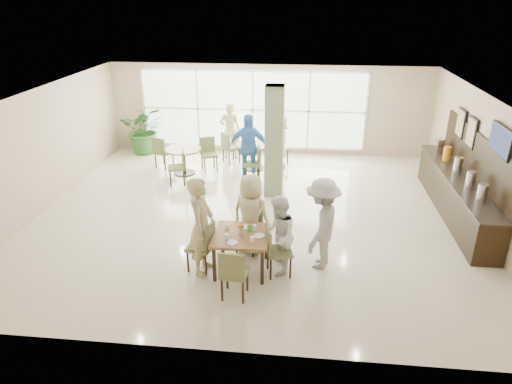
# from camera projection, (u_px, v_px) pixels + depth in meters

# --- Properties ---
(ground) EXTENTS (10.00, 10.00, 0.00)m
(ground) POSITION_uv_depth(u_px,v_px,m) (253.00, 214.00, 10.76)
(ground) COLOR beige
(ground) RESTS_ON ground
(room_shell) EXTENTS (10.00, 10.00, 10.00)m
(room_shell) POSITION_uv_depth(u_px,v_px,m) (253.00, 145.00, 10.07)
(room_shell) COLOR white
(room_shell) RESTS_ON ground
(window_bank) EXTENTS (7.00, 0.04, 7.00)m
(window_bank) POSITION_uv_depth(u_px,v_px,m) (253.00, 110.00, 14.30)
(window_bank) COLOR silver
(window_bank) RESTS_ON ground
(column) EXTENTS (0.45, 0.45, 2.80)m
(column) POSITION_uv_depth(u_px,v_px,m) (274.00, 142.00, 11.25)
(column) COLOR #6D7F58
(column) RESTS_ON ground
(main_table) EXTENTS (1.02, 1.02, 0.75)m
(main_table) POSITION_uv_depth(u_px,v_px,m) (241.00, 238.00, 8.35)
(main_table) COLOR brown
(main_table) RESTS_ON ground
(round_table_left) EXTENTS (1.03, 1.03, 0.75)m
(round_table_left) POSITION_uv_depth(u_px,v_px,m) (183.00, 155.00, 12.93)
(round_table_left) COLOR brown
(round_table_left) RESTS_ON ground
(round_table_right) EXTENTS (1.04, 1.04, 0.75)m
(round_table_right) POSITION_uv_depth(u_px,v_px,m) (254.00, 150.00, 13.31)
(round_table_right) COLOR brown
(round_table_right) RESTS_ON ground
(chairs_main_table) EXTENTS (2.00, 2.05, 0.95)m
(chairs_main_table) POSITION_uv_depth(u_px,v_px,m) (241.00, 249.00, 8.37)
(chairs_main_table) COLOR brown
(chairs_main_table) RESTS_ON ground
(chairs_table_left) EXTENTS (1.97, 1.79, 0.95)m
(chairs_table_left) POSITION_uv_depth(u_px,v_px,m) (183.00, 158.00, 12.96)
(chairs_table_left) COLOR brown
(chairs_table_left) RESTS_ON ground
(chairs_table_right) EXTENTS (2.10, 2.01, 0.95)m
(chairs_table_right) POSITION_uv_depth(u_px,v_px,m) (254.00, 153.00, 13.36)
(chairs_table_right) COLOR brown
(chairs_table_right) RESTS_ON ground
(tabletop_clutter) EXTENTS (0.76, 0.81, 0.21)m
(tabletop_clutter) POSITION_uv_depth(u_px,v_px,m) (242.00, 232.00, 8.28)
(tabletop_clutter) COLOR white
(tabletop_clutter) RESTS_ON main_table
(buffet_counter) EXTENTS (0.64, 4.70, 1.95)m
(buffet_counter) POSITION_uv_depth(u_px,v_px,m) (457.00, 192.00, 10.55)
(buffet_counter) COLOR black
(buffet_counter) RESTS_ON ground
(wall_tv) EXTENTS (0.06, 1.00, 0.58)m
(wall_tv) POSITION_uv_depth(u_px,v_px,m) (501.00, 141.00, 8.87)
(wall_tv) COLOR black
(wall_tv) RESTS_ON ground
(framed_art_a) EXTENTS (0.05, 0.55, 0.70)m
(framed_art_a) POSITION_uv_depth(u_px,v_px,m) (472.00, 132.00, 10.45)
(framed_art_a) COLOR black
(framed_art_a) RESTS_ON ground
(framed_art_b) EXTENTS (0.05, 0.55, 0.70)m
(framed_art_b) POSITION_uv_depth(u_px,v_px,m) (461.00, 123.00, 11.18)
(framed_art_b) COLOR black
(framed_art_b) RESTS_ON ground
(potted_plant) EXTENTS (1.63, 1.63, 1.55)m
(potted_plant) POSITION_uv_depth(u_px,v_px,m) (145.00, 129.00, 14.55)
(potted_plant) COLOR #295A24
(potted_plant) RESTS_ON ground
(teen_left) EXTENTS (0.48, 0.71, 1.87)m
(teen_left) POSITION_uv_depth(u_px,v_px,m) (202.00, 226.00, 8.21)
(teen_left) COLOR tan
(teen_left) RESTS_ON ground
(teen_far) EXTENTS (0.91, 0.72, 1.65)m
(teen_far) POSITION_uv_depth(u_px,v_px,m) (251.00, 214.00, 8.90)
(teen_far) COLOR tan
(teen_far) RESTS_ON ground
(teen_right) EXTENTS (0.64, 0.78, 1.51)m
(teen_right) POSITION_uv_depth(u_px,v_px,m) (278.00, 236.00, 8.26)
(teen_right) COLOR white
(teen_right) RESTS_ON ground
(teen_standing) EXTENTS (0.97, 1.29, 1.77)m
(teen_standing) POSITION_uv_depth(u_px,v_px,m) (322.00, 224.00, 8.41)
(teen_standing) COLOR #A1A0A3
(teen_standing) RESTS_ON ground
(adult_a) EXTENTS (1.13, 0.68, 1.87)m
(adult_a) POSITION_uv_depth(u_px,v_px,m) (248.00, 148.00, 12.34)
(adult_a) COLOR #4386CB
(adult_a) RESTS_ON ground
(adult_b) EXTENTS (0.88, 1.64, 1.69)m
(adult_b) POSITION_uv_depth(u_px,v_px,m) (279.00, 143.00, 13.03)
(adult_b) COLOR white
(adult_b) RESTS_ON ground
(adult_standing) EXTENTS (0.67, 0.47, 1.75)m
(adult_standing) POSITION_uv_depth(u_px,v_px,m) (230.00, 131.00, 14.06)
(adult_standing) COLOR tan
(adult_standing) RESTS_ON ground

